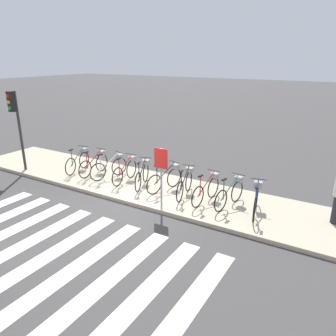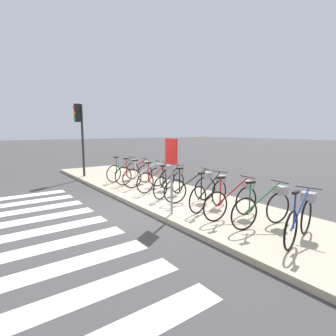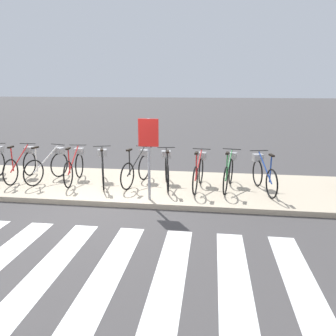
% 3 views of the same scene
% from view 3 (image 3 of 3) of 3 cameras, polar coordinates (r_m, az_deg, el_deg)
% --- Properties ---
extents(ground_plane, '(120.00, 120.00, 0.00)m').
position_cam_3_polar(ground_plane, '(7.46, -11.08, -6.65)').
color(ground_plane, '#423F3F').
extents(sidewalk, '(16.44, 2.82, 0.12)m').
position_cam_3_polar(sidewalk, '(8.71, -8.16, -3.00)').
color(sidewalk, '#B7A88E').
rests_on(sidewalk, ground_plane).
extents(parked_bicycle_1, '(0.46, 1.62, 0.99)m').
position_cam_3_polar(parked_bicycle_1, '(9.70, -24.06, 0.72)').
color(parked_bicycle_1, black).
rests_on(parked_bicycle_1, sidewalk).
extents(parked_bicycle_2, '(0.59, 1.57, 0.99)m').
position_cam_3_polar(parked_bicycle_2, '(9.32, -19.96, 0.59)').
color(parked_bicycle_2, black).
rests_on(parked_bicycle_2, sidewalk).
extents(parked_bicycle_3, '(0.46, 1.61, 0.99)m').
position_cam_3_polar(parked_bicycle_3, '(9.00, -15.90, 0.45)').
color(parked_bicycle_3, black).
rests_on(parked_bicycle_3, sidewalk).
extents(parked_bicycle_4, '(0.65, 1.54, 0.99)m').
position_cam_3_polar(parked_bicycle_4, '(8.67, -11.29, 0.19)').
color(parked_bicycle_4, black).
rests_on(parked_bicycle_4, sidewalk).
extents(parked_bicycle_5, '(0.56, 1.58, 0.99)m').
position_cam_3_polar(parked_bicycle_5, '(8.51, -5.28, 0.15)').
color(parked_bicycle_5, black).
rests_on(parked_bicycle_5, sidewalk).
extents(parked_bicycle_6, '(0.48, 1.60, 0.99)m').
position_cam_3_polar(parked_bicycle_6, '(8.30, -0.21, -0.15)').
color(parked_bicycle_6, black).
rests_on(parked_bicycle_6, sidewalk).
extents(parked_bicycle_7, '(0.46, 1.61, 0.99)m').
position_cam_3_polar(parked_bicycle_7, '(8.16, 5.39, -0.47)').
color(parked_bicycle_7, black).
rests_on(parked_bicycle_7, sidewalk).
extents(parked_bicycle_8, '(0.48, 1.60, 0.99)m').
position_cam_3_polar(parked_bicycle_8, '(8.25, 10.58, -0.50)').
color(parked_bicycle_8, black).
rests_on(parked_bicycle_8, sidewalk).
extents(parked_bicycle_9, '(0.52, 1.59, 0.99)m').
position_cam_3_polar(parked_bicycle_9, '(8.23, 16.22, -0.87)').
color(parked_bicycle_9, black).
rests_on(parked_bicycle_9, sidewalk).
extents(sign_post, '(0.44, 0.07, 1.82)m').
position_cam_3_polar(sign_post, '(7.11, -3.40, 3.98)').
color(sign_post, '#99999E').
rests_on(sign_post, sidewalk).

